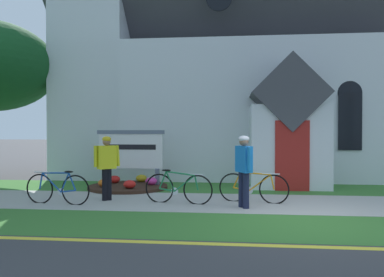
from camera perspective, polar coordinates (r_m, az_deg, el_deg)
name	(u,v)px	position (r m, az deg, el deg)	size (l,w,h in m)	color
ground	(281,190)	(12.19, 12.92, -7.35)	(140.00, 140.00, 0.00)	#3D3D3F
sidewalk_slab	(214,202)	(9.87, 3.17, -9.29)	(32.00, 2.64, 0.01)	#A8A59E
grass_verge	(207,225)	(7.54, 2.27, -12.54)	(32.00, 2.14, 0.01)	#38722D
church_lawn	(217,188)	(12.34, 3.75, -7.20)	(24.00, 2.38, 0.01)	#38722D
curb_paint_stripe	(202,244)	(6.36, 1.53, -15.12)	(28.00, 0.16, 0.01)	yellow
church_building	(212,63)	(17.57, 3.01, 10.96)	(12.90, 10.22, 14.08)	silver
church_sign	(131,150)	(12.53, -8.97, -1.74)	(2.18, 0.16, 1.81)	slate
flower_bed	(128,186)	(12.33, -9.35, -6.85)	(2.45, 2.45, 0.34)	#382319
bicycle_black	(58,188)	(10.09, -19.08, -6.92)	(1.72, 0.28, 0.84)	black
bicycle_red	(178,188)	(9.64, -2.05, -7.26)	(1.71, 0.32, 0.85)	black
bicycle_white	(253,187)	(9.88, 8.93, -7.08)	(1.72, 0.41, 0.82)	black
cyclist_in_white_jersey	(244,166)	(9.08, 7.60, -3.96)	(0.40, 0.72, 1.68)	#191E38
cyclist_in_red_jersey	(107,163)	(10.20, -12.38, -3.54)	(0.57, 0.47, 1.65)	black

